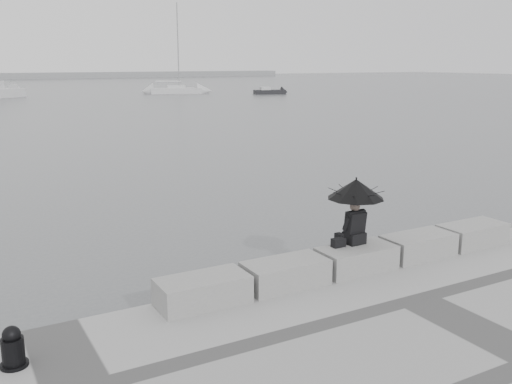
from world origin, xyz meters
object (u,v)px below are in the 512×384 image
small_motorboat (270,92)px  seated_person (356,196)px  sailboat_right (176,90)px  mooring_bollard (13,350)px

small_motorboat → seated_person: bearing=-103.9°
sailboat_right → small_motorboat: bearing=-18.0°
mooring_bollard → small_motorboat: mooring_bollard is taller
mooring_bollard → sailboat_right: size_ratio=0.05×
seated_person → small_motorboat: seated_person is taller
seated_person → mooring_bollard: bearing=-174.4°
seated_person → small_motorboat: size_ratio=0.29×
sailboat_right → small_motorboat: (11.28, -7.88, -0.21)m
mooring_bollard → sailboat_right: (30.52, 71.78, -0.23)m
seated_person → sailboat_right: size_ratio=0.11×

